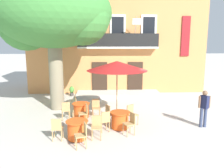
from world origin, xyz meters
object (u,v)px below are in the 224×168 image
object	(u,v)px
cafe_chair_near_tree_0	(105,120)
cafe_umbrella	(117,66)
cafe_chair_near_tree_3	(110,113)
cafe_table_near_tree	(120,120)
cafe_chair_middle_2	(66,109)
cafe_chair_front_3	(57,128)
cafe_chair_near_tree_2	(132,113)
cafe_chair_middle_1	(78,104)
ground_planter_left	(72,91)
cafe_table_middle	(81,110)
pedestrian_near_entrance	(204,107)
plane_tree	(52,16)
cafe_chair_middle_3	(84,112)
cafe_chair_front_1	(97,125)
cafe_chair_front_2	(76,120)
cafe_chair_near_tree_1	(130,122)
cafe_table_front	(77,130)
cafe_chair_middle_0	(96,107)
cafe_chair_front_0	(83,134)

from	to	relation	value
cafe_chair_near_tree_0	cafe_umbrella	distance (m)	2.73
cafe_chair_near_tree_3	cafe_umbrella	world-z (taller)	cafe_umbrella
cafe_table_near_tree	cafe_chair_middle_2	bearing A→B (deg)	153.63
cafe_chair_near_tree_3	cafe_chair_front_3	xyz separation A→B (m)	(-2.08, -1.73, 0.00)
cafe_umbrella	cafe_table_near_tree	bearing A→B (deg)	-87.81
cafe_chair_near_tree_2	cafe_chair_middle_1	bearing A→B (deg)	146.52
cafe_chair_middle_1	ground_planter_left	bearing A→B (deg)	101.53
cafe_chair_near_tree_3	cafe_table_middle	size ratio (longest dim) A/B	1.05
cafe_chair_front_3	pedestrian_near_entrance	bearing A→B (deg)	10.30
plane_tree	cafe_chair_middle_3	size ratio (longest dim) A/B	7.81
cafe_chair_front_1	pedestrian_near_entrance	distance (m)	4.83
cafe_table_near_tree	cafe_chair_middle_3	size ratio (longest dim) A/B	0.95
cafe_table_near_tree	cafe_chair_middle_1	size ratio (longest dim) A/B	0.95
cafe_table_middle	cafe_chair_front_2	xyz separation A→B (m)	(-0.06, -1.79, 0.14)
cafe_table_near_tree	ground_planter_left	world-z (taller)	cafe_table_near_tree
plane_tree	cafe_chair_middle_3	xyz separation A→B (m)	(1.79, -2.47, -4.56)
cafe_chair_near_tree_1	cafe_table_middle	distance (m)	3.08
plane_tree	cafe_chair_middle_2	bearing A→B (deg)	-66.69
cafe_table_front	cafe_table_middle	bearing A→B (deg)	91.31
cafe_table_near_tree	cafe_chair_near_tree_3	world-z (taller)	cafe_chair_near_tree_3
cafe_chair_middle_0	cafe_chair_middle_1	world-z (taller)	same
cafe_chair_middle_1	cafe_chair_front_2	world-z (taller)	same
cafe_chair_middle_1	cafe_chair_middle_3	world-z (taller)	same
plane_tree	cafe_umbrella	size ratio (longest dim) A/B	2.45
cafe_chair_near_tree_2	cafe_chair_near_tree_3	xyz separation A→B (m)	(-1.00, 0.13, 0.00)
cafe_chair_front_3	cafe_umbrella	size ratio (longest dim) A/B	0.31
cafe_table_front	cafe_chair_near_tree_1	bearing A→B (deg)	10.00
cafe_table_middle	cafe_umbrella	distance (m)	2.84
cafe_chair_front_1	cafe_chair_front_2	world-z (taller)	same
cafe_chair_middle_0	cafe_umbrella	world-z (taller)	cafe_umbrella
plane_tree	cafe_chair_middle_0	world-z (taller)	plane_tree
cafe_chair_middle_3	cafe_table_middle	bearing A→B (deg)	106.54
cafe_chair_near_tree_0	cafe_chair_front_3	distance (m)	1.99
cafe_chair_near_tree_1	cafe_chair_middle_2	world-z (taller)	same
cafe_chair_near_tree_2	cafe_chair_near_tree_1	bearing A→B (deg)	-100.09
cafe_chair_middle_1	cafe_chair_front_3	bearing A→B (deg)	-97.95
cafe_table_middle	cafe_chair_front_0	distance (m)	3.26
cafe_chair_front_0	cafe_chair_front_1	size ratio (longest dim) A/B	1.00
cafe_chair_near_tree_1	cafe_chair_middle_3	distance (m)	2.44
cafe_chair_middle_3	cafe_chair_front_2	distance (m)	1.10
cafe_table_front	cafe_chair_front_1	xyz separation A→B (m)	(0.75, 0.07, 0.14)
cafe_table_near_tree	cafe_chair_front_3	size ratio (longest dim) A/B	0.95
cafe_table_front	cafe_chair_front_1	size ratio (longest dim) A/B	0.95
cafe_table_near_tree	cafe_umbrella	bearing A→B (deg)	92.19
cafe_chair_middle_2	cafe_chair_middle_3	size ratio (longest dim) A/B	1.00
cafe_chair_front_1	cafe_chair_front_3	world-z (taller)	same
cafe_chair_near_tree_3	cafe_chair_middle_3	distance (m)	1.19
cafe_chair_middle_1	cafe_chair_front_1	bearing A→B (deg)	-71.98
cafe_chair_front_1	cafe_umbrella	distance (m)	3.24
cafe_chair_near_tree_0	plane_tree	bearing A→B (deg)	127.11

